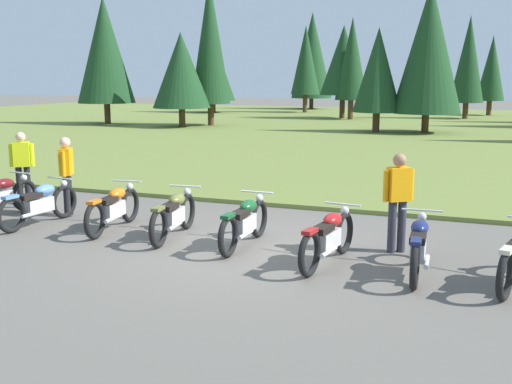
# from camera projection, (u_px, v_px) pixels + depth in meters

# --- Properties ---
(ground_plane) EXTENTS (140.00, 140.00, 0.00)m
(ground_plane) POSITION_uv_depth(u_px,v_px,m) (243.00, 250.00, 10.57)
(ground_plane) COLOR #605B54
(grass_moorland) EXTENTS (80.00, 44.00, 0.10)m
(grass_moorland) POSITION_uv_depth(u_px,v_px,m) (420.00, 130.00, 33.92)
(grass_moorland) COLOR olive
(grass_moorland) RESTS_ON ground
(forest_treeline) EXTENTS (41.29, 25.88, 8.84)m
(forest_treeline) POSITION_uv_depth(u_px,v_px,m) (375.00, 54.00, 39.05)
(forest_treeline) COLOR #47331E
(forest_treeline) RESTS_ON ground
(motorcycle_sky_blue) EXTENTS (0.62, 2.10, 0.88)m
(motorcycle_sky_blue) POSITION_uv_depth(u_px,v_px,m) (39.00, 203.00, 12.27)
(motorcycle_sky_blue) COLOR black
(motorcycle_sky_blue) RESTS_ON ground
(motorcycle_orange) EXTENTS (0.62, 2.10, 0.88)m
(motorcycle_orange) POSITION_uv_depth(u_px,v_px,m) (114.00, 208.00, 11.87)
(motorcycle_orange) COLOR black
(motorcycle_orange) RESTS_ON ground
(motorcycle_olive) EXTENTS (0.63, 2.10, 0.88)m
(motorcycle_olive) POSITION_uv_depth(u_px,v_px,m) (174.00, 214.00, 11.30)
(motorcycle_olive) COLOR black
(motorcycle_olive) RESTS_ON ground
(motorcycle_british_green) EXTENTS (0.62, 2.10, 0.88)m
(motorcycle_british_green) POSITION_uv_depth(u_px,v_px,m) (245.00, 222.00, 10.72)
(motorcycle_british_green) COLOR black
(motorcycle_british_green) RESTS_ON ground
(motorcycle_red) EXTENTS (0.62, 2.09, 0.88)m
(motorcycle_red) POSITION_uv_depth(u_px,v_px,m) (328.00, 237.00, 9.69)
(motorcycle_red) COLOR black
(motorcycle_red) RESTS_ON ground
(motorcycle_navy) EXTENTS (0.62, 2.10, 0.88)m
(motorcycle_navy) POSITION_uv_depth(u_px,v_px,m) (419.00, 246.00, 9.19)
(motorcycle_navy) COLOR black
(motorcycle_navy) RESTS_ON ground
(rider_in_hivis_vest) EXTENTS (0.47, 0.38, 1.67)m
(rider_in_hivis_vest) POSITION_uv_depth(u_px,v_px,m) (22.00, 164.00, 14.19)
(rider_in_hivis_vest) COLOR black
(rider_in_hivis_vest) RESTS_ON ground
(rider_with_back_turned) EXTENTS (0.35, 0.51, 1.67)m
(rider_with_back_turned) POSITION_uv_depth(u_px,v_px,m) (67.00, 172.00, 12.99)
(rider_with_back_turned) COLOR black
(rider_with_back_turned) RESTS_ON ground
(rider_near_row_end) EXTENTS (0.46, 0.39, 1.67)m
(rider_near_row_end) POSITION_uv_depth(u_px,v_px,m) (398.00, 197.00, 10.27)
(rider_near_row_end) COLOR #2D2D38
(rider_near_row_end) RESTS_ON ground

